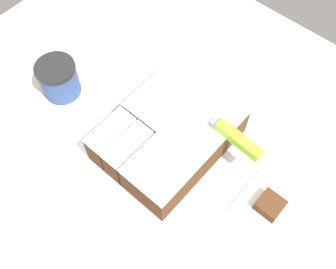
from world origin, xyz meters
The scene contains 8 objects.
ground_plane centered at (0.00, 0.00, 0.00)m, with size 8.00×8.00×0.00m, color #4C4742.
countertop centered at (0.00, 0.00, 0.47)m, with size 1.40×1.10×0.94m.
cake_board centered at (-0.07, 0.02, 0.95)m, with size 0.31×0.38×0.01m.
cake centered at (-0.06, 0.02, 0.99)m, with size 0.22×0.29×0.08m.
knife centered at (0.04, 0.08, 1.04)m, with size 0.30×0.04×0.02m.
coffee_cup centered at (-0.37, -0.03, 0.99)m, with size 0.10×0.10×0.09m.
paper_napkin centered at (0.19, 0.05, 0.95)m, with size 0.13×0.13×0.01m.
brownie centered at (0.19, 0.05, 0.96)m, with size 0.05×0.05×0.03m.
Camera 1 is at (0.22, -0.30, 1.73)m, focal length 42.00 mm.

